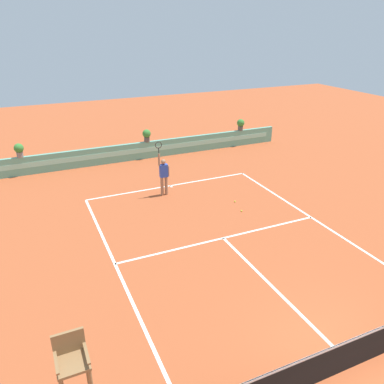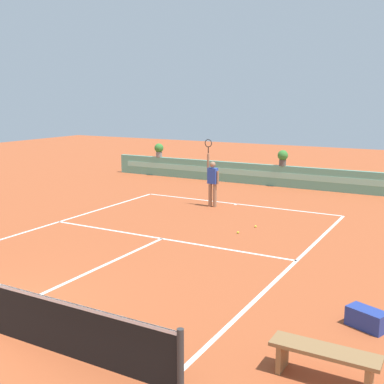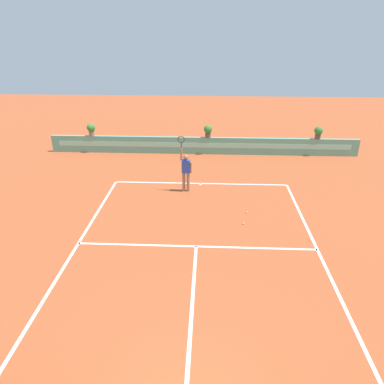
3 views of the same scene
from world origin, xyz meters
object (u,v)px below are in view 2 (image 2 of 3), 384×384
at_px(potted_plant_far_left, 159,149).
at_px(tennis_ball_near_baseline, 256,226).
at_px(bench_courtside, 324,357).
at_px(potted_plant_centre, 283,157).
at_px(tennis_ball_mid_court, 238,232).
at_px(gear_bag, 367,319).
at_px(tennis_player, 212,180).

bearing_deg(potted_plant_far_left, tennis_ball_near_baseline, -41.14).
bearing_deg(bench_courtside, potted_plant_centre, 111.04).
distance_m(tennis_ball_near_baseline, potted_plant_centre, 7.74).
bearing_deg(bench_courtside, tennis_ball_near_baseline, 118.45).
height_order(tennis_ball_mid_court, potted_plant_centre, potted_plant_centre).
xyz_separation_m(gear_bag, potted_plant_far_left, (-12.90, 12.99, 1.23)).
xyz_separation_m(tennis_ball_mid_court, potted_plant_centre, (-1.45, 8.37, 1.38)).
height_order(tennis_player, tennis_ball_near_baseline, tennis_player).
bearing_deg(potted_plant_far_left, tennis_ball_mid_court, -45.23).
height_order(gear_bag, tennis_ball_mid_court, gear_bag).
bearing_deg(gear_bag, tennis_ball_near_baseline, 128.27).
bearing_deg(potted_plant_centre, tennis_player, -99.94).
bearing_deg(potted_plant_far_left, tennis_player, -42.32).
relative_size(tennis_ball_near_baseline, potted_plant_centre, 0.09).
height_order(tennis_ball_near_baseline, potted_plant_far_left, potted_plant_far_left).
distance_m(gear_bag, tennis_player, 10.37).
height_order(bench_courtside, tennis_ball_mid_court, bench_courtside).
distance_m(bench_courtside, tennis_ball_mid_court, 7.98).
bearing_deg(gear_bag, potted_plant_centre, 114.96).
bearing_deg(tennis_player, tennis_ball_near_baseline, -38.31).
xyz_separation_m(gear_bag, tennis_ball_near_baseline, (-4.38, 5.56, -0.15)).
relative_size(tennis_ball_near_baseline, potted_plant_far_left, 0.09).
relative_size(bench_courtside, tennis_ball_near_baseline, 23.53).
relative_size(gear_bag, potted_plant_far_left, 0.97).
xyz_separation_m(bench_courtside, tennis_player, (-6.73, 9.68, 0.67)).
distance_m(tennis_player, potted_plant_far_left, 8.00).
bearing_deg(gear_bag, bench_courtside, -97.09).
distance_m(bench_courtside, tennis_ball_near_baseline, 8.67).
xyz_separation_m(tennis_ball_near_baseline, tennis_ball_mid_court, (-0.21, -0.93, 0.00)).
relative_size(tennis_player, potted_plant_centre, 3.57).
relative_size(bench_courtside, tennis_player, 0.62).
relative_size(tennis_player, tennis_ball_near_baseline, 38.01).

